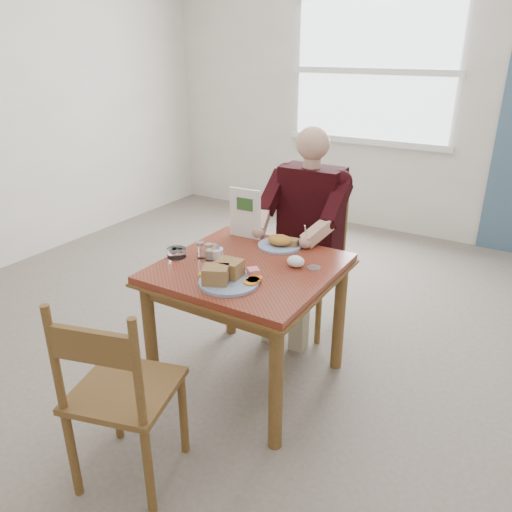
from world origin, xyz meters
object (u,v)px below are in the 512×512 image
Objects in this scene: table at (249,283)px; chair_far at (310,260)px; chair_near at (119,394)px; near_plate at (227,276)px; far_plate at (281,243)px; diner at (306,218)px.

chair_far is at bearing 90.00° from table.
near_plate is (0.11, 0.67, 0.31)m from chair_near.
chair_far is at bearing 92.81° from far_plate.
chair_near is 1.27m from far_plate.
chair_far is 3.34× the size of far_plate.
chair_near is 2.50× the size of near_plate.
near_plate reaches higher than table.
chair_far is at bearing 90.01° from diner.
table is at bearing -90.00° from diner.
chair_far is 1.08m from near_plate.
chair_far and chair_near have the same top height.
chair_near is at bearing -92.76° from chair_far.
chair_near is 3.34× the size of far_plate.
diner is (0.08, 1.62, 0.33)m from chair_near.
table is 0.81m from chair_far.
near_plate is at bearing -88.67° from chair_far.
chair_near is 0.69× the size of diner.
diner is at bearing 90.00° from table.
diner reaches higher than near_plate.
chair_near is at bearing -92.91° from diner.
far_plate is at bearing -86.54° from diner.
diner is 4.87× the size of far_plate.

